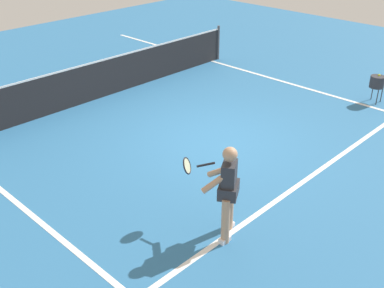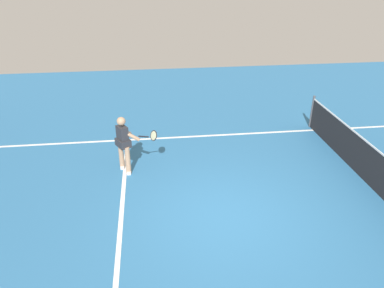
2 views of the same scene
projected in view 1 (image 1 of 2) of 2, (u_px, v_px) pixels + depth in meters
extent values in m
plane|color=teal|center=(215.00, 141.00, 10.22)|extent=(24.81, 24.81, 0.00)
cube|color=white|center=(306.00, 180.00, 8.81)|extent=(8.30, 0.10, 0.01)
cube|color=white|center=(45.00, 226.00, 7.58)|extent=(0.10, 17.08, 0.01)
cube|color=white|center=(316.00, 91.00, 12.85)|extent=(0.10, 17.08, 0.01)
cylinder|color=#4C4C51|center=(218.00, 43.00, 15.16)|extent=(0.08, 0.08, 1.09)
cube|color=#232326|center=(107.00, 78.00, 12.36)|extent=(8.82, 0.02, 0.97)
cube|color=white|center=(105.00, 60.00, 12.13)|extent=(8.82, 0.02, 0.04)
cylinder|color=tan|center=(225.00, 221.00, 7.05)|extent=(0.13, 0.13, 0.78)
cylinder|color=tan|center=(229.00, 208.00, 7.36)|extent=(0.13, 0.13, 0.78)
cube|color=white|center=(225.00, 240.00, 7.21)|extent=(0.20, 0.10, 0.08)
cube|color=white|center=(229.00, 226.00, 7.52)|extent=(0.20, 0.10, 0.08)
cube|color=#2D2D33|center=(229.00, 178.00, 6.90)|extent=(0.38, 0.34, 0.52)
cube|color=#2D2D33|center=(229.00, 190.00, 7.00)|extent=(0.49, 0.45, 0.20)
sphere|color=tan|center=(230.00, 154.00, 6.72)|extent=(0.22, 0.22, 0.22)
cylinder|color=tan|center=(217.00, 181.00, 6.80)|extent=(0.45, 0.34, 0.37)
cylinder|color=tan|center=(221.00, 171.00, 7.05)|extent=(0.14, 0.48, 0.37)
cylinder|color=black|center=(206.00, 165.00, 7.29)|extent=(0.18, 0.27, 0.14)
torus|color=black|center=(187.00, 166.00, 7.38)|extent=(0.31, 0.25, 0.28)
cylinder|color=beige|center=(187.00, 166.00, 7.38)|extent=(0.25, 0.20, 0.23)
cylinder|color=#333338|center=(377.00, 82.00, 11.93)|extent=(0.36, 0.36, 0.30)
cylinder|color=#333338|center=(372.00, 92.00, 12.25)|extent=(0.02, 0.02, 0.40)
cylinder|color=#333338|center=(377.00, 97.00, 11.93)|extent=(0.02, 0.02, 0.40)
cylinder|color=#333338|center=(382.00, 95.00, 12.09)|extent=(0.02, 0.02, 0.40)
sphere|color=#D1E533|center=(379.00, 75.00, 11.88)|extent=(0.07, 0.07, 0.07)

